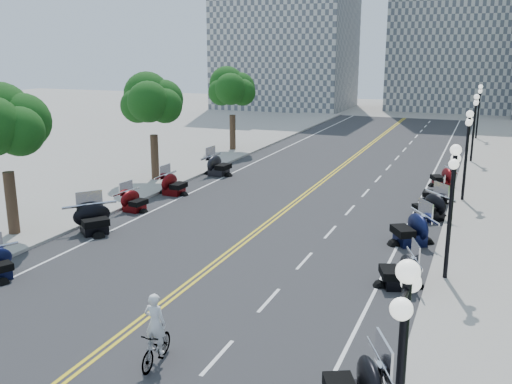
% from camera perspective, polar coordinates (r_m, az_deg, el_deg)
% --- Properties ---
extents(ground, '(160.00, 160.00, 0.00)m').
position_cam_1_polar(ground, '(20.99, -6.99, -9.31)').
color(ground, gray).
extents(road, '(16.00, 90.00, 0.01)m').
position_cam_1_polar(road, '(29.58, 2.45, -2.17)').
color(road, '#333335').
rests_on(road, ground).
extents(centerline_yellow_a, '(0.12, 90.00, 0.00)m').
position_cam_1_polar(centerline_yellow_a, '(29.62, 2.23, -2.14)').
color(centerline_yellow_a, yellow).
rests_on(centerline_yellow_a, road).
extents(centerline_yellow_b, '(0.12, 90.00, 0.00)m').
position_cam_1_polar(centerline_yellow_b, '(29.54, 2.67, -2.18)').
color(centerline_yellow_b, yellow).
rests_on(centerline_yellow_b, road).
extents(edge_line_north, '(0.12, 90.00, 0.00)m').
position_cam_1_polar(edge_line_north, '(28.17, 14.81, -3.48)').
color(edge_line_north, white).
rests_on(edge_line_north, road).
extents(edge_line_south, '(0.12, 90.00, 0.00)m').
position_cam_1_polar(edge_line_south, '(32.23, -8.32, -0.93)').
color(edge_line_south, white).
rests_on(edge_line_south, road).
extents(lane_dash_5, '(0.12, 2.00, 0.00)m').
position_cam_1_polar(lane_dash_5, '(16.49, -3.88, -16.17)').
color(lane_dash_5, white).
rests_on(lane_dash_5, road).
extents(lane_dash_6, '(0.12, 2.00, 0.00)m').
position_cam_1_polar(lane_dash_6, '(19.74, 1.31, -10.76)').
color(lane_dash_6, white).
rests_on(lane_dash_6, road).
extents(lane_dash_7, '(0.12, 2.00, 0.00)m').
position_cam_1_polar(lane_dash_7, '(23.23, 4.86, -6.86)').
color(lane_dash_7, white).
rests_on(lane_dash_7, road).
extents(lane_dash_8, '(0.12, 2.00, 0.00)m').
position_cam_1_polar(lane_dash_8, '(26.86, 7.44, -3.98)').
color(lane_dash_8, white).
rests_on(lane_dash_8, road).
extents(lane_dash_9, '(0.12, 2.00, 0.00)m').
position_cam_1_polar(lane_dash_9, '(30.58, 9.38, -1.79)').
color(lane_dash_9, white).
rests_on(lane_dash_9, road).
extents(lane_dash_10, '(0.12, 2.00, 0.00)m').
position_cam_1_polar(lane_dash_10, '(34.36, 10.90, -0.08)').
color(lane_dash_10, white).
rests_on(lane_dash_10, road).
extents(lane_dash_11, '(0.12, 2.00, 0.00)m').
position_cam_1_polar(lane_dash_11, '(38.19, 12.11, 1.29)').
color(lane_dash_11, white).
rests_on(lane_dash_11, road).
extents(lane_dash_12, '(0.12, 2.00, 0.00)m').
position_cam_1_polar(lane_dash_12, '(42.05, 13.10, 2.41)').
color(lane_dash_12, white).
rests_on(lane_dash_12, road).
extents(lane_dash_13, '(0.12, 2.00, 0.00)m').
position_cam_1_polar(lane_dash_13, '(45.94, 13.93, 3.34)').
color(lane_dash_13, white).
rests_on(lane_dash_13, road).
extents(lane_dash_14, '(0.12, 2.00, 0.00)m').
position_cam_1_polar(lane_dash_14, '(49.84, 14.62, 4.13)').
color(lane_dash_14, white).
rests_on(lane_dash_14, road).
extents(lane_dash_15, '(0.12, 2.00, 0.00)m').
position_cam_1_polar(lane_dash_15, '(53.76, 15.22, 4.80)').
color(lane_dash_15, white).
rests_on(lane_dash_15, road).
extents(lane_dash_16, '(0.12, 2.00, 0.00)m').
position_cam_1_polar(lane_dash_16, '(57.69, 15.74, 5.37)').
color(lane_dash_16, white).
rests_on(lane_dash_16, road).
extents(lane_dash_17, '(0.12, 2.00, 0.00)m').
position_cam_1_polar(lane_dash_17, '(61.62, 16.19, 5.88)').
color(lane_dash_17, white).
rests_on(lane_dash_17, road).
extents(lane_dash_18, '(0.12, 2.00, 0.00)m').
position_cam_1_polar(lane_dash_18, '(65.57, 16.59, 6.32)').
color(lane_dash_18, white).
rests_on(lane_dash_18, road).
extents(lane_dash_19, '(0.12, 2.00, 0.00)m').
position_cam_1_polar(lane_dash_19, '(69.52, 16.94, 6.71)').
color(lane_dash_19, white).
rests_on(lane_dash_19, road).
extents(sidewalk_north, '(5.00, 90.00, 0.15)m').
position_cam_1_polar(sidewalk_north, '(27.99, 23.17, -4.16)').
color(sidewalk_north, '#9E9991').
rests_on(sidewalk_north, ground).
extents(sidewalk_south, '(5.00, 90.00, 0.15)m').
position_cam_1_polar(sidewalk_south, '(34.43, -14.22, -0.13)').
color(sidewalk_south, '#9E9991').
rests_on(sidewalk_south, ground).
extents(distant_block_a, '(18.00, 14.00, 26.00)m').
position_cam_1_polar(distant_block_a, '(83.54, 3.08, 17.38)').
color(distant_block_a, gray).
rests_on(distant_block_a, ground).
extents(street_lamp_2, '(0.50, 1.20, 4.90)m').
position_cam_1_polar(street_lamp_2, '(21.53, 18.86, -2.04)').
color(street_lamp_2, black).
rests_on(street_lamp_2, sidewalk_north).
extents(street_lamp_3, '(0.50, 1.20, 4.90)m').
position_cam_1_polar(street_lamp_3, '(33.24, 20.27, 3.38)').
color(street_lamp_3, black).
rests_on(street_lamp_3, sidewalk_north).
extents(street_lamp_4, '(0.50, 1.20, 4.90)m').
position_cam_1_polar(street_lamp_4, '(45.10, 20.94, 5.96)').
color(street_lamp_4, black).
rests_on(street_lamp_4, sidewalk_north).
extents(street_lamp_5, '(0.50, 1.20, 4.90)m').
position_cam_1_polar(street_lamp_5, '(57.02, 21.34, 7.47)').
color(street_lamp_5, black).
rests_on(street_lamp_5, sidewalk_north).
extents(tree_2, '(4.80, 4.80, 9.20)m').
position_cam_1_polar(tree_2, '(27.32, -23.91, 5.44)').
color(tree_2, '#235619').
rests_on(tree_2, sidewalk_south).
extents(tree_3, '(4.80, 4.80, 9.20)m').
position_cam_1_polar(tree_3, '(36.60, -10.31, 8.35)').
color(tree_3, '#235619').
rests_on(tree_3, sidewalk_south).
extents(tree_4, '(4.80, 4.80, 9.20)m').
position_cam_1_polar(tree_4, '(47.13, -2.39, 9.82)').
color(tree_4, '#235619').
rests_on(tree_4, sidewalk_south).
extents(motorcycle_n_4, '(2.90, 2.90, 1.52)m').
position_cam_1_polar(motorcycle_n_4, '(14.17, 9.96, -18.39)').
color(motorcycle_n_4, black).
rests_on(motorcycle_n_4, road).
extents(motorcycle_n_6, '(2.51, 2.51, 1.37)m').
position_cam_1_polar(motorcycle_n_6, '(21.14, 14.07, -7.48)').
color(motorcycle_n_6, black).
rests_on(motorcycle_n_6, road).
extents(motorcycle_n_7, '(3.09, 3.09, 1.57)m').
position_cam_1_polar(motorcycle_n_7, '(25.69, 15.21, -3.42)').
color(motorcycle_n_7, black).
rests_on(motorcycle_n_7, road).
extents(motorcycle_n_8, '(2.99, 2.99, 1.48)m').
position_cam_1_polar(motorcycle_n_8, '(29.65, 16.98, -1.28)').
color(motorcycle_n_8, black).
rests_on(motorcycle_n_8, road).
extents(motorcycle_n_9, '(1.78, 1.78, 1.23)m').
position_cam_1_polar(motorcycle_n_9, '(33.06, 17.34, 0.04)').
color(motorcycle_n_9, black).
rests_on(motorcycle_n_9, road).
extents(motorcycle_n_10, '(2.51, 2.51, 1.32)m').
position_cam_1_polar(motorcycle_n_10, '(37.09, 18.14, 1.54)').
color(motorcycle_n_10, '#590A0C').
rests_on(motorcycle_n_10, road).
extents(motorcycle_s_6, '(3.06, 3.06, 1.52)m').
position_cam_1_polar(motorcycle_s_6, '(27.32, -15.94, -2.46)').
color(motorcycle_s_6, black).
rests_on(motorcycle_s_6, road).
extents(motorcycle_s_7, '(1.99, 1.99, 1.25)m').
position_cam_1_polar(motorcycle_s_7, '(30.53, -12.09, -0.75)').
color(motorcycle_s_7, '#590A0C').
rests_on(motorcycle_s_7, road).
extents(motorcycle_s_8, '(2.05, 2.05, 1.40)m').
position_cam_1_polar(motorcycle_s_8, '(33.58, -8.22, 0.91)').
color(motorcycle_s_8, '#590A0C').
rests_on(motorcycle_s_8, road).
extents(motorcycle_s_9, '(2.36, 2.36, 1.55)m').
position_cam_1_polar(motorcycle_s_9, '(38.36, -3.76, 2.80)').
color(motorcycle_s_9, black).
rests_on(motorcycle_s_9, road).
extents(bicycle, '(0.65, 1.75, 1.03)m').
position_cam_1_polar(bicycle, '(16.16, -9.94, -15.00)').
color(bicycle, '#A51414').
rests_on(bicycle, road).
extents(cyclist_rider, '(0.63, 0.41, 1.72)m').
position_cam_1_polar(cyclist_rider, '(15.54, -10.16, -10.58)').
color(cyclist_rider, silver).
rests_on(cyclist_rider, bicycle).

